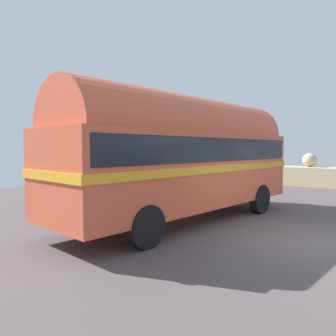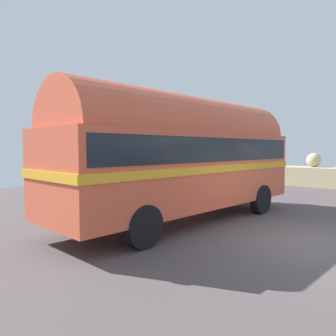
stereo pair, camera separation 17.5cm
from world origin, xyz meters
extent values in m
cube|color=#4D4545|center=(0.00, 0.00, 0.01)|extent=(32.00, 26.00, 0.02)
cube|color=tan|center=(-12.79, 11.40, 1.49)|extent=(0.70, 0.88, 0.78)
sphere|color=#AA938B|center=(-8.65, 11.88, 1.79)|extent=(1.38, 1.38, 1.38)
sphere|color=tan|center=(-3.93, 12.14, 1.51)|extent=(0.82, 0.82, 0.82)
cylinder|color=black|center=(-4.74, 2.40, 0.50)|extent=(0.32, 0.97, 0.96)
cylinder|color=black|center=(-2.53, 2.31, 0.50)|extent=(0.32, 0.97, 0.96)
cylinder|color=black|center=(-4.96, -2.80, 0.50)|extent=(0.32, 0.97, 0.96)
cylinder|color=black|center=(-2.75, -2.89, 0.50)|extent=(0.32, 0.97, 0.96)
cube|color=#CF5335|center=(-3.75, -0.24, 1.57)|extent=(2.75, 8.49, 2.10)
cylinder|color=#CF5335|center=(-3.75, -0.24, 2.62)|extent=(2.54, 8.15, 2.20)
cube|color=gold|center=(-3.75, -0.24, 1.63)|extent=(2.80, 8.58, 0.20)
cube|color=black|center=(-3.75, -0.24, 2.15)|extent=(2.77, 8.16, 0.64)
cube|color=silver|center=(-3.57, 4.02, 0.70)|extent=(2.28, 0.26, 0.28)
camera|label=1|loc=(2.07, -7.78, 2.19)|focal=34.39mm
camera|label=2|loc=(2.20, -7.67, 2.19)|focal=34.39mm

